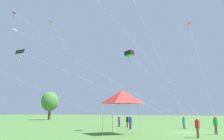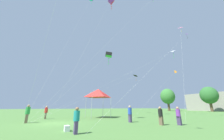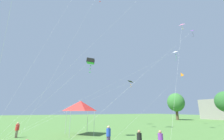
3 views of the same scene
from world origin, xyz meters
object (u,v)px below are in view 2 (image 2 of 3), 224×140
Objects in this scene: festival_tent at (98,93)px; kite_black_delta_4 at (151,0)px; person_teal_shirt at (76,119)px; kite_pink_delta_1 at (181,28)px; kite_purple_delta_9 at (186,35)px; person_green_shirt at (27,113)px; person_black_shirt at (161,115)px; person_purple_shirt at (178,115)px; kite_orange_diamond_7 at (175,71)px; kite_black_delta_5 at (135,76)px; kite_purple_box_6 at (111,0)px; kite_white_delta_3 at (172,52)px; cooler_box at (67,128)px; person_red_shirt at (46,112)px; kite_black_box_8 at (109,55)px; person_blue_shirt at (130,113)px.

festival_tent is 0.16× the size of kite_black_delta_4.
kite_pink_delta_1 reaches higher than person_teal_shirt.
person_green_shirt is at bearing -94.98° from kite_purple_delta_9.
person_black_shirt reaches higher than person_teal_shirt.
kite_purple_delta_9 reaches higher than person_purple_shirt.
kite_pink_delta_1 is 0.66× the size of kite_orange_diamond_7.
kite_purple_box_6 is (2.80, -7.65, 15.62)m from kite_black_delta_5.
person_purple_shirt is 19.24m from kite_white_delta_3.
festival_tent is 7.63× the size of cooler_box.
festival_tent is at bearing -152.46° from person_teal_shirt.
person_red_shirt is 12.10m from person_teal_shirt.
kite_pink_delta_1 is (-3.59, 18.62, 14.75)m from person_teal_shirt.
person_purple_shirt is at bearing -55.36° from kite_orange_diamond_7.
kite_orange_diamond_7 is (-2.29, 32.03, 10.56)m from person_red_shirt.
person_black_shirt is 14.92m from person_red_shirt.
kite_white_delta_3 is 1.05× the size of kite_purple_delta_9.
kite_black_delta_4 is 20.21m from kite_black_box_8.
person_teal_shirt is at bearing -37.95° from kite_black_box_8.
person_green_shirt is at bearing -100.92° from kite_pink_delta_1.
kite_black_delta_4 is 1.09× the size of kite_orange_diamond_7.
festival_tent is 12.06m from person_purple_shirt.
person_green_shirt is 31.09m from kite_purple_delta_9.
kite_black_box_8 is 0.39× the size of kite_purple_delta_9.
kite_white_delta_3 is at bearing 152.12° from person_purple_shirt.
kite_purple_box_6 is at bearing -103.61° from kite_white_delta_3.
kite_black_delta_5 is at bearing 107.66° from festival_tent.
festival_tent is 26.28m from kite_orange_diamond_7.
kite_white_delta_3 is at bearing 118.82° from person_green_shirt.
person_green_shirt is 0.07× the size of kite_black_delta_4.
person_teal_shirt is at bearing -64.41° from person_purple_shirt.
person_red_shirt reaches higher than cooler_box.
kite_white_delta_3 is at bearing -53.16° from person_red_shirt.
kite_black_delta_4 is at bearing 71.27° from kite_purple_box_6.
person_purple_shirt is at bearing -173.80° from person_black_shirt.
person_purple_shirt is 11.67m from kite_black_box_8.
kite_white_delta_3 is 17.55m from kite_purple_box_6.
kite_pink_delta_1 reaches higher than person_green_shirt.
kite_black_delta_5 is 2.05× the size of kite_black_box_8.
person_red_shirt is 11.77m from person_blue_shirt.
kite_black_delta_4 reaches higher than kite_purple_delta_9.
kite_orange_diamond_7 is at bearing 97.83° from kite_purple_box_6.
kite_pink_delta_1 is at bearing -32.22° from kite_white_delta_3.
kite_black_delta_4 is at bearing 13.17° from kite_black_delta_5.
kite_purple_delta_9 is at bearing -128.00° from person_black_shirt.
kite_purple_delta_9 is (6.47, 25.05, 15.65)m from person_red_shirt.
kite_black_box_8 reaches higher than person_teal_shirt.
person_purple_shirt is (3.86, 2.69, -0.07)m from person_blue_shirt.
kite_black_box_8 is (4.84, 7.26, 8.11)m from person_red_shirt.
kite_pink_delta_1 is at bearing 19.39° from kite_black_delta_4.
kite_black_delta_5 is at bearing 128.62° from cooler_box.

